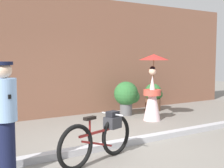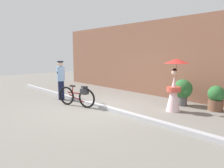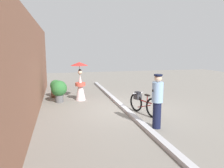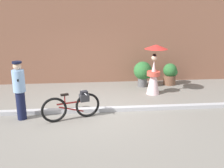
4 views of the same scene
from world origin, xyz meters
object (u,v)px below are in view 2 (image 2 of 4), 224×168
person_officer (61,79)px  person_with_parasol (174,85)px  potted_plant_small (216,98)px  potted_plant_by_door (183,90)px  bicycle_near_officer (78,96)px

person_officer → person_with_parasol: (4.36, 1.94, 0.04)m
potted_plant_small → person_officer: bearing=-150.0°
person_officer → potted_plant_by_door: 5.12m
person_with_parasol → potted_plant_small: 1.59m
bicycle_near_officer → potted_plant_by_door: potted_plant_by_door is taller
person_with_parasol → potted_plant_by_door: 1.06m
potted_plant_small → person_with_parasol: bearing=-130.8°
person_with_parasol → potted_plant_by_door: person_with_parasol is taller
bicycle_near_officer → person_officer: 1.58m
person_with_parasol → bicycle_near_officer: bearing=-143.9°
bicycle_near_officer → person_with_parasol: (2.86, 2.09, 0.53)m
person_with_parasol → potted_plant_by_door: bearing=100.5°
bicycle_near_officer → person_officer: size_ratio=0.97×
bicycle_near_officer → person_with_parasol: size_ratio=0.90×
person_officer → bicycle_near_officer: bearing=-5.6°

